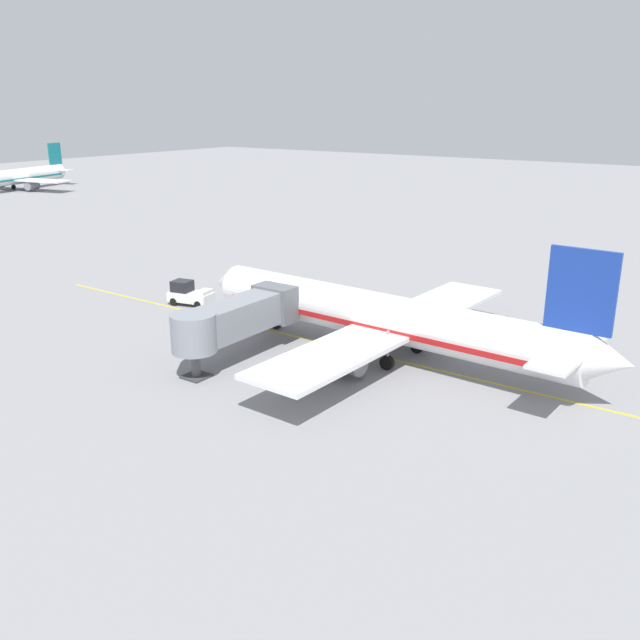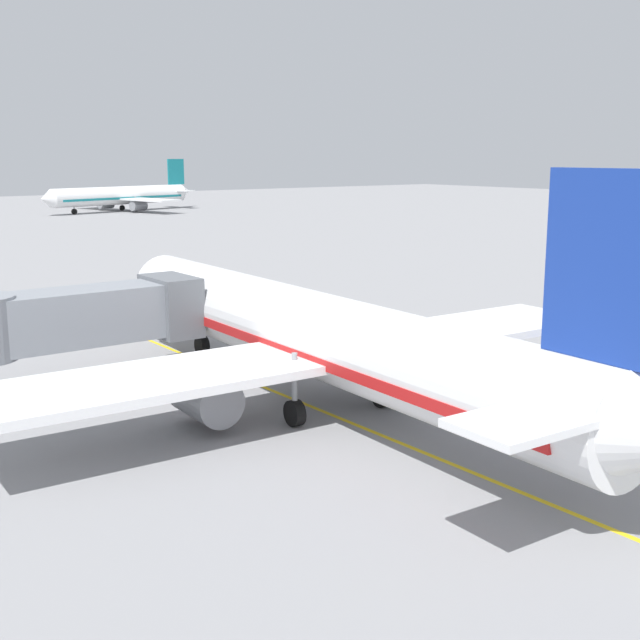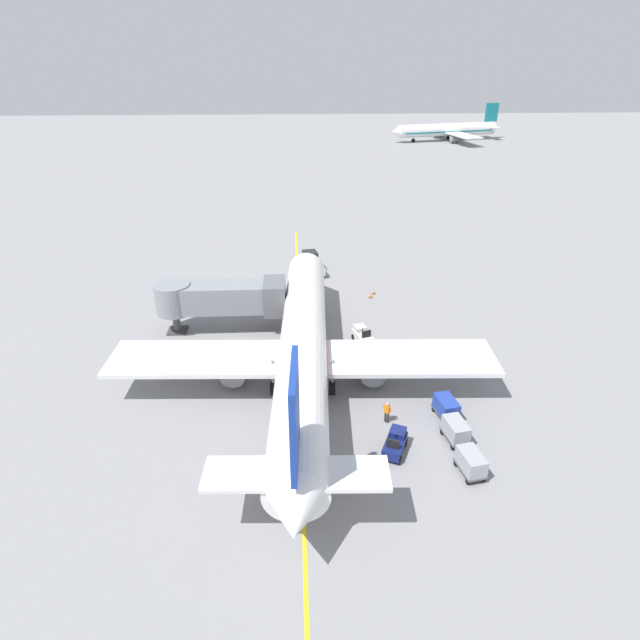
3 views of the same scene
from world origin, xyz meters
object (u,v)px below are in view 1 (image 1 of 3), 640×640
(jet_bridge, at_px, (235,318))
(safety_cone_nose_left, at_px, (282,297))
(pushback_tractor, at_px, (190,294))
(baggage_tug_lead, at_px, (357,317))
(safety_cone_nose_right, at_px, (286,300))
(distant_taxiing_airliner, at_px, (14,177))
(baggage_cart_second_in_train, at_px, (524,329))
(ground_crew_wing_walker, at_px, (479,338))
(parked_airliner, at_px, (385,318))
(baggage_tug_trailing, at_px, (516,348))
(baggage_cart_third_in_train, at_px, (561,336))
(baggage_cart_front, at_px, (495,324))

(jet_bridge, xyz_separation_m, safety_cone_nose_left, (15.51, 7.68, -3.16))
(pushback_tractor, height_order, baggage_tug_lead, pushback_tractor)
(safety_cone_nose_right, bearing_deg, baggage_tug_lead, -102.00)
(jet_bridge, bearing_deg, distant_taxiing_airliner, 65.62)
(baggage_cart_second_in_train, height_order, ground_crew_wing_walker, ground_crew_wing_walker)
(baggage_tug_lead, bearing_deg, parked_airliner, -132.35)
(baggage_tug_lead, height_order, safety_cone_nose_left, baggage_tug_lead)
(pushback_tractor, distance_m, distant_taxiing_airliner, 110.87)
(pushback_tractor, relative_size, baggage_tug_trailing, 1.72)
(baggage_tug_lead, relative_size, baggage_tug_trailing, 0.99)
(baggage_tug_trailing, relative_size, baggage_cart_third_in_train, 0.93)
(parked_airliner, xyz_separation_m, pushback_tractor, (1.50, 23.41, -2.09))
(parked_airliner, relative_size, baggage_cart_third_in_train, 12.54)
(parked_airliner, height_order, pushback_tractor, parked_airliner)
(ground_crew_wing_walker, height_order, distant_taxiing_airliner, distant_taxiing_airliner)
(jet_bridge, height_order, baggage_cart_front, jet_bridge)
(safety_cone_nose_left, distance_m, safety_cone_nose_right, 1.08)
(baggage_tug_lead, xyz_separation_m, baggage_cart_third_in_train, (4.78, -17.06, 0.24))
(baggage_cart_second_in_train, height_order, baggage_cart_third_in_train, same)
(ground_crew_wing_walker, bearing_deg, baggage_tug_lead, 91.68)
(jet_bridge, distance_m, baggage_tug_trailing, 22.48)
(safety_cone_nose_left, bearing_deg, pushback_tractor, 135.13)
(baggage_tug_trailing, bearing_deg, safety_cone_nose_left, 85.15)
(baggage_tug_trailing, bearing_deg, pushback_tractor, 97.87)
(baggage_tug_trailing, xyz_separation_m, distant_taxiing_airliner, (39.29, 133.99, 2.31))
(baggage_cart_second_in_train, bearing_deg, safety_cone_nose_right, 96.33)
(baggage_cart_front, height_order, safety_cone_nose_left, baggage_cart_front)
(ground_crew_wing_walker, height_order, safety_cone_nose_left, ground_crew_wing_walker)
(pushback_tractor, bearing_deg, safety_cone_nose_left, -44.87)
(baggage_cart_second_in_train, bearing_deg, baggage_tug_lead, 108.69)
(baggage_cart_front, bearing_deg, baggage_tug_trailing, -140.93)
(baggage_cart_third_in_train, bearing_deg, baggage_tug_trailing, 153.06)
(ground_crew_wing_walker, bearing_deg, parked_airliner, 136.70)
(baggage_tug_lead, bearing_deg, baggage_cart_third_in_train, -74.34)
(safety_cone_nose_left, bearing_deg, baggage_cart_third_in_train, -85.41)
(baggage_tug_lead, bearing_deg, ground_crew_wing_walker, -88.32)
(baggage_cart_third_in_train, bearing_deg, pushback_tractor, 104.43)
(baggage_cart_second_in_train, distance_m, ground_crew_wing_walker, 4.90)
(parked_airliner, distance_m, distant_taxiing_airliner, 133.18)
(baggage_tug_lead, bearing_deg, baggage_cart_front, -67.24)
(baggage_cart_third_in_train, height_order, safety_cone_nose_right, baggage_cart_third_in_train)
(pushback_tractor, height_order, ground_crew_wing_walker, pushback_tractor)
(jet_bridge, distance_m, baggage_cart_third_in_train, 26.94)
(parked_airliner, relative_size, baggage_tug_trailing, 13.46)
(baggage_tug_trailing, relative_size, ground_crew_wing_walker, 1.64)
(jet_bridge, height_order, baggage_cart_second_in_train, jet_bridge)
(safety_cone_nose_left, bearing_deg, distant_taxiing_airliner, 71.10)
(baggage_tug_lead, distance_m, baggage_cart_third_in_train, 17.72)
(pushback_tractor, bearing_deg, baggage_tug_lead, -76.81)
(baggage_cart_second_in_train, bearing_deg, safety_cone_nose_left, 94.99)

